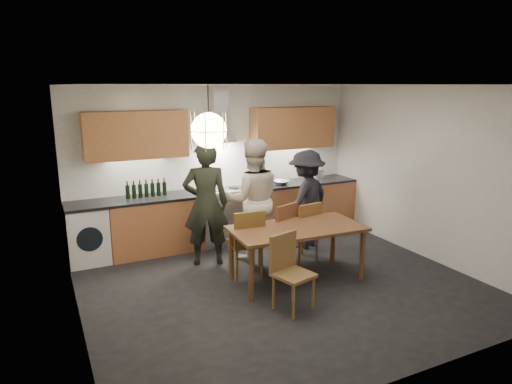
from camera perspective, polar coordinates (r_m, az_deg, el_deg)
name	(u,v)px	position (r m, az deg, el deg)	size (l,w,h in m)	color
ground	(280,284)	(6.23, 3.06, -11.42)	(5.00, 5.00, 0.00)	black
room_shell	(282,158)	(5.73, 3.27, 4.28)	(5.02, 4.52, 2.61)	white
counter_run	(226,215)	(7.74, -3.76, -2.91)	(5.00, 0.62, 0.90)	#D08150
range_stove	(225,216)	(7.73, -3.91, -3.00)	(0.90, 0.60, 0.92)	silver
wall_fixtures	(221,130)	(7.57, -4.42, 7.70)	(4.30, 0.54, 1.10)	#C8834D
pendant_lamp	(209,130)	(5.18, -5.92, 7.66)	(0.43, 0.43, 0.70)	black
dining_table	(297,233)	(6.16, 5.13, -5.14)	(1.82, 0.99, 0.75)	brown
chair_back_left	(247,239)	(6.24, -1.09, -5.92)	(0.48, 0.48, 0.96)	brown
chair_back_mid	(281,231)	(6.60, 3.16, -4.85)	(0.55, 0.55, 0.96)	brown
chair_back_right	(305,228)	(6.81, 6.16, -4.52)	(0.48, 0.48, 0.92)	brown
chair_front	(289,266)	(5.44, 4.11, -9.26)	(0.50, 0.50, 0.90)	brown
person_left	(206,204)	(6.66, -6.29, -1.51)	(0.66, 0.44, 1.82)	black
person_mid	(253,200)	(6.83, -0.44, -1.00)	(0.89, 0.70, 1.84)	beige
person_right	(306,199)	(7.40, 6.28, -0.92)	(1.03, 0.59, 1.60)	black
mixing_bowl	(281,182)	(8.00, 3.15, 1.20)	(0.28, 0.28, 0.07)	silver
stock_pot	(318,175)	(8.47, 7.78, 2.09)	(0.23, 0.23, 0.16)	silver
wine_bottles	(146,188)	(7.27, -13.55, 0.44)	(0.64, 0.06, 0.27)	black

